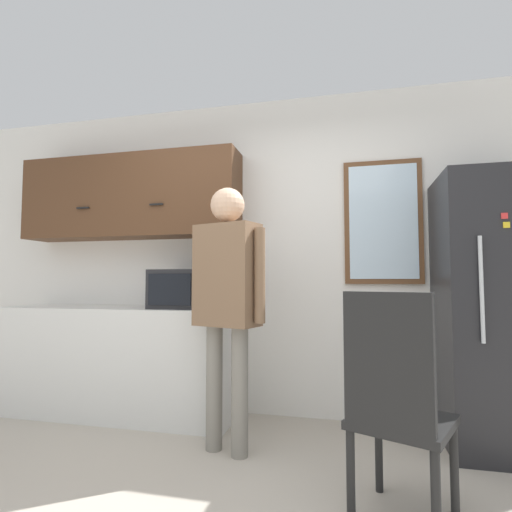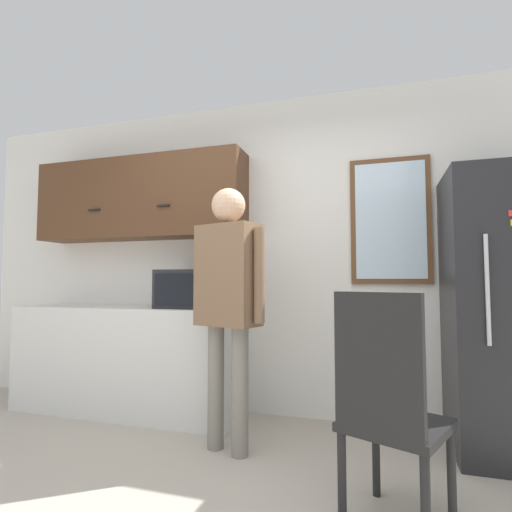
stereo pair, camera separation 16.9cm
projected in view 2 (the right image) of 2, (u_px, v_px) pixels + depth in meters
back_wall at (272, 254)px, 3.46m from camera, size 6.00×0.06×2.70m
counter at (129, 359)px, 3.45m from camera, size 2.00×0.57×0.90m
upper_cabinets at (140, 199)px, 3.65m from camera, size 2.00×0.35×0.73m
microwave at (191, 289)px, 3.29m from camera, size 0.51×0.38×0.31m
person at (228, 288)px, 2.68m from camera, size 0.55×0.34×1.75m
refrigerator at (509, 311)px, 2.58m from camera, size 0.73×0.70×1.85m
chair at (388, 403)px, 1.79m from camera, size 0.56×0.56×1.07m
window at (390, 221)px, 3.15m from camera, size 0.61×0.05×1.00m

